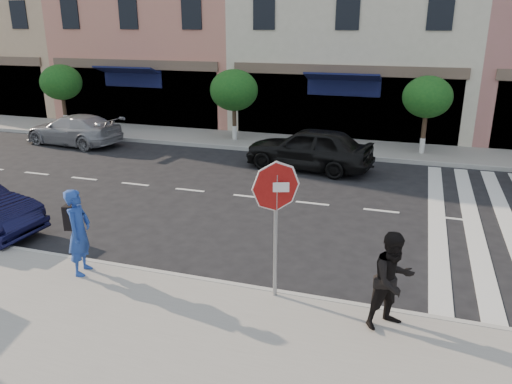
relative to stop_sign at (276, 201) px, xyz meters
name	(u,v)px	position (x,y,z in m)	size (l,w,h in m)	color
ground	(275,261)	(-0.46, 1.67, -2.07)	(120.00, 120.00, 0.00)	black
sidewalk_near	(209,360)	(-0.46, -2.08, -2.00)	(60.00, 4.50, 0.15)	gray
sidewalk_far	(347,148)	(-0.46, 12.67, -2.00)	(60.00, 3.00, 0.15)	gray
building_west_far	(13,8)	(-22.46, 18.67, 3.93)	(12.00, 9.00, 12.00)	#D1AC86
building_centre	(361,14)	(-0.96, 18.67, 3.43)	(11.00, 9.00, 11.00)	beige
street_tree_wa	(61,83)	(-14.46, 12.47, 0.26)	(2.00, 2.00, 3.05)	#473323
street_tree_wb	(234,90)	(-5.46, 12.47, 0.24)	(2.10, 2.10, 3.06)	#473323
street_tree_c	(427,97)	(2.54, 12.47, 0.29)	(1.90, 1.90, 3.04)	#473323
stop_sign	(276,201)	(0.00, 0.00, 0.00)	(0.89, 0.34, 2.66)	gray
photographer	(79,232)	(-4.06, -0.33, -1.01)	(0.66, 0.44, 1.82)	#203F93
walker	(393,280)	(2.14, -0.33, -1.06)	(0.83, 0.65, 1.72)	black
car_far_left	(74,130)	(-12.04, 9.91, -1.41)	(1.84, 4.53, 1.31)	gray
car_far_mid	(309,148)	(-1.38, 9.27, -1.29)	(1.85, 4.59, 1.56)	black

